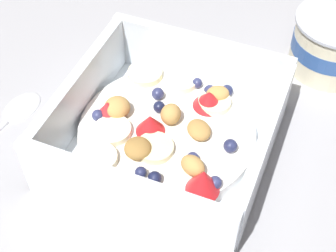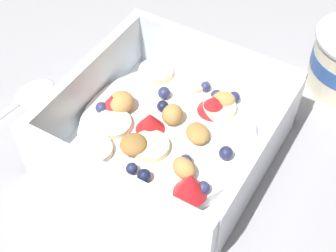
# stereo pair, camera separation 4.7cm
# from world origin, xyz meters

# --- Properties ---
(ground_plane) EXTENTS (2.40, 2.40, 0.00)m
(ground_plane) POSITION_xyz_m (0.00, 0.00, 0.00)
(ground_plane) COLOR #9E9EA3
(fruit_bowl) EXTENTS (0.19, 0.19, 0.07)m
(fruit_bowl) POSITION_xyz_m (0.00, 0.01, 0.02)
(fruit_bowl) COLOR white
(fruit_bowl) RESTS_ON ground
(spoon) EXTENTS (0.04, 0.17, 0.01)m
(spoon) POSITION_xyz_m (-0.16, -0.02, 0.00)
(spoon) COLOR silver
(spoon) RESTS_ON ground
(yogurt_cup) EXTENTS (0.09, 0.09, 0.06)m
(yogurt_cup) POSITION_xyz_m (0.12, 0.19, 0.03)
(yogurt_cup) COLOR beige
(yogurt_cup) RESTS_ON ground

